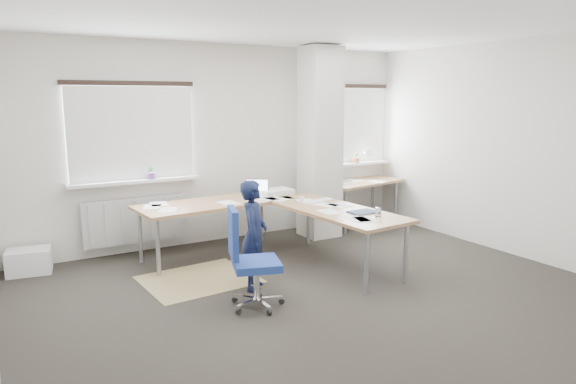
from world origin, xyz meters
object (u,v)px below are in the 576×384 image
desk_side (360,184)px  task_chair (253,280)px  desk_main (276,207)px  person (254,235)px

desk_side → task_chair: desk_side is taller
desk_side → task_chair: size_ratio=1.47×
desk_main → person: bearing=-137.4°
desk_side → task_chair: bearing=-154.4°
desk_main → task_chair: 1.57m
desk_main → task_chair: size_ratio=2.58×
desk_main → person: (-0.68, -0.74, -0.09)m
task_chair → desk_side: bearing=52.7°
desk_side → task_chair: (-3.00, -2.15, -0.40)m
task_chair → desk_main: bearing=69.7°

